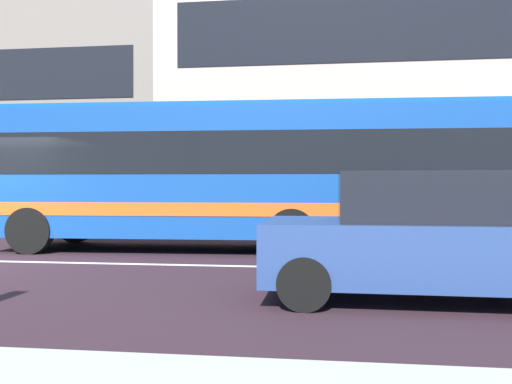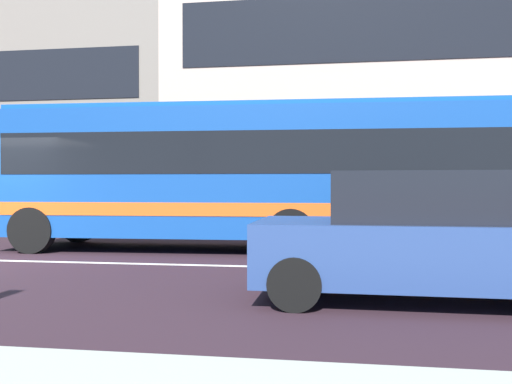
{
  "view_description": "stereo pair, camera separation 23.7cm",
  "coord_description": "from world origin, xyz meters",
  "views": [
    {
      "loc": [
        6.86,
        -9.4,
        1.47
      ],
      "look_at": [
        5.4,
        1.95,
        1.33
      ],
      "focal_mm": 36.81,
      "sensor_mm": 36.0,
      "label": 1
    },
    {
      "loc": [
        7.1,
        -9.37,
        1.47
      ],
      "look_at": [
        5.4,
        1.95,
        1.33
      ],
      "focal_mm": 36.81,
      "sensor_mm": 36.0,
      "label": 2
    }
  ],
  "objects": [
    {
      "name": "sedan_oncoming",
      "position": [
        8.25,
        -2.45,
        0.79
      ],
      "size": [
        4.41,
        1.95,
        1.64
      ],
      "color": "navy",
      "rests_on": "ground_plane"
    },
    {
      "name": "apartment_block_right",
      "position": [
        12.77,
        16.09,
        6.47
      ],
      "size": [
        25.49,
        9.97,
        12.94
      ],
      "color": "#C2AA9C",
      "rests_on": "ground_plane"
    },
    {
      "name": "apartment_block_left",
      "position": [
        -10.36,
        16.09,
        5.28
      ],
      "size": [
        20.76,
        9.97,
        10.56
      ],
      "color": "gray",
      "rests_on": "ground_plane"
    },
    {
      "name": "transit_bus",
      "position": [
        5.44,
        2.45,
        1.79
      ],
      "size": [
        11.86,
        2.93,
        3.25
      ],
      "color": "#144496",
      "rests_on": "ground_plane"
    },
    {
      "name": "hedge_row_far",
      "position": [
        3.55,
        6.24,
        0.42
      ],
      "size": [
        13.76,
        1.1,
        0.83
      ],
      "primitive_type": "cube",
      "color": "#204525",
      "rests_on": "ground_plane"
    }
  ]
}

